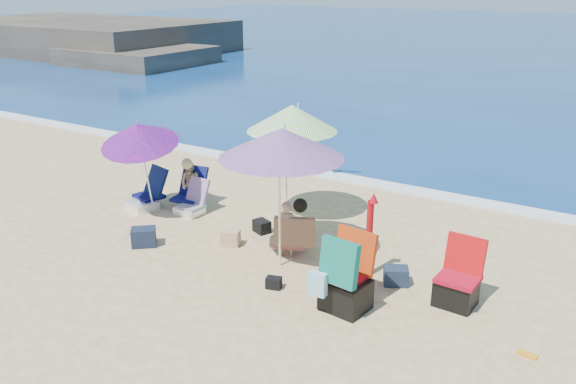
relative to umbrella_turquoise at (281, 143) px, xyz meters
The scene contains 19 objects.
ground 2.14m from the umbrella_turquoise, 71.97° to the right, with size 120.00×120.00×0.00m.
foam 4.86m from the umbrella_turquoise, 87.14° to the left, with size 120.00×0.50×0.04m.
headland 33.13m from the umbrella_turquoise, 144.86° to the left, with size 20.50×11.50×2.60m.
umbrella_turquoise is the anchor object (origin of this frame).
umbrella_striped 1.88m from the umbrella_turquoise, 116.50° to the left, with size 2.18×2.18×2.28m.
umbrella_blue 3.38m from the umbrella_turquoise, behind, with size 1.97×2.00×2.03m.
furled_umbrella 1.92m from the umbrella_turquoise, 11.24° to the left, with size 0.19×0.17×1.39m.
chair_navy 4.14m from the umbrella_turquoise, behind, with size 0.72×0.94×0.79m.
chair_rainbow 3.34m from the umbrella_turquoise, 162.47° to the left, with size 0.55×0.62×0.68m.
camp_chair_left 3.35m from the umbrella_turquoise, ahead, with size 0.59×0.61×0.99m.
camp_chair_right 2.39m from the umbrella_turquoise, 27.97° to the right, with size 0.77×0.87×1.16m.
person_center 1.55m from the umbrella_turquoise, 85.69° to the left, with size 0.83×0.67×0.99m.
person_left 3.53m from the umbrella_turquoise, 158.36° to the left, with size 0.65×0.75×1.04m.
bag_navy_a 3.11m from the umbrella_turquoise, 161.95° to the right, with size 0.51×0.50×0.32m.
bag_black_a 2.27m from the umbrella_turquoise, 139.78° to the left, with size 0.38×0.33×0.23m.
bag_tan 2.18m from the umbrella_turquoise, behind, with size 0.37×0.32×0.27m.
bag_navy_b 2.69m from the umbrella_turquoise, ahead, with size 0.45×0.41×0.27m.
bag_black_b 2.14m from the umbrella_turquoise, 65.01° to the right, with size 0.26×0.21×0.17m.
orange_item 4.53m from the umbrella_turquoise, ahead, with size 0.25×0.14×0.03m.
Camera 1 is at (4.58, -6.84, 4.41)m, focal length 37.14 mm.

